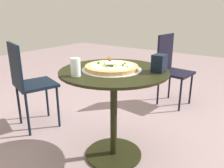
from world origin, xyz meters
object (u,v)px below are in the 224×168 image
napkin_dispenser (159,63)px  pizza_on_tray (112,67)px  patio_chair_near (171,65)px  patio_chair_far (28,79)px  patio_table (114,96)px  pizza_server (110,61)px  drinking_cup (76,67)px

napkin_dispenser → pizza_on_tray: bearing=-65.5°
patio_chair_near → patio_chair_far: (1.46, -0.89, 0.02)m
patio_table → patio_chair_near: patio_chair_near is taller
patio_table → napkin_dispenser: (-0.15, 0.30, 0.27)m
pizza_server → drinking_cup: 0.32m
pizza_on_tray → patio_chair_near: patio_chair_near is taller
drinking_cup → patio_chair_far: patio_chair_far is taller
napkin_dispenser → patio_chair_far: (0.25, -1.27, -0.29)m
pizza_on_tray → napkin_dispenser: 0.35m
patio_table → pizza_server: 0.27m
pizza_server → patio_chair_near: 1.37m
patio_chair_near → patio_chair_far: patio_chair_near is taller
patio_chair_far → pizza_on_tray: bearing=96.4°
drinking_cup → patio_chair_near: bearing=178.8°
napkin_dispenser → patio_chair_near: bearing=-163.2°
napkin_dispenser → drinking_cup: bearing=-43.6°
pizza_on_tray → patio_chair_near: bearing=-177.5°
pizza_on_tray → drinking_cup: (0.29, -0.09, 0.05)m
pizza_on_tray → drinking_cup: drinking_cup is taller
drinking_cup → patio_chair_near: size_ratio=0.14×
patio_table → pizza_on_tray: 0.23m
patio_table → pizza_on_tray: (-0.00, -0.02, 0.23)m
pizza_server → napkin_dispenser: size_ratio=1.50×
napkin_dispenser → patio_chair_far: patio_chair_far is taller
pizza_server → patio_chair_far: size_ratio=0.21×
pizza_on_tray → patio_chair_near: size_ratio=0.51×
patio_chair_near → patio_chair_far: 1.71m
pizza_server → napkin_dispenser: napkin_dispenser is taller
pizza_on_tray → patio_chair_far: bearing=-83.6°
patio_table → napkin_dispenser: napkin_dispenser is taller
patio_table → drinking_cup: size_ratio=6.64×
patio_chair_near → drinking_cup: bearing=-1.2°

